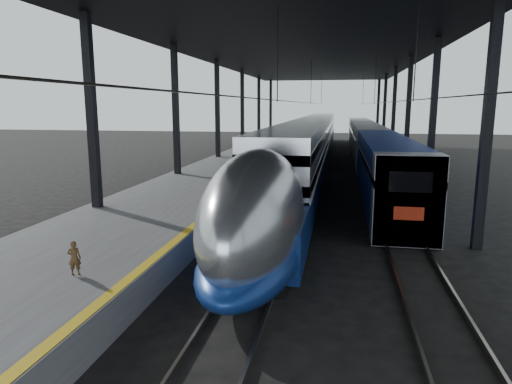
# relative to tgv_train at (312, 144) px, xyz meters

# --- Properties ---
(ground) EXTENTS (160.00, 160.00, 0.00)m
(ground) POSITION_rel_tgv_train_xyz_m (-2.00, -27.91, -1.95)
(ground) COLOR black
(ground) RESTS_ON ground
(platform) EXTENTS (6.00, 80.00, 1.00)m
(platform) POSITION_rel_tgv_train_xyz_m (-5.50, -7.91, -1.45)
(platform) COLOR #4C4C4F
(platform) RESTS_ON ground
(yellow_strip) EXTENTS (0.30, 80.00, 0.01)m
(yellow_strip) POSITION_rel_tgv_train_xyz_m (-2.70, -7.91, -0.95)
(yellow_strip) COLOR gold
(yellow_strip) RESTS_ON platform
(rails) EXTENTS (6.52, 80.00, 0.16)m
(rails) POSITION_rel_tgv_train_xyz_m (2.50, -7.91, -1.87)
(rails) COLOR slate
(rails) RESTS_ON ground
(canopy) EXTENTS (18.00, 75.00, 9.47)m
(canopy) POSITION_rel_tgv_train_xyz_m (-0.10, -7.91, 7.16)
(canopy) COLOR black
(canopy) RESTS_ON ground
(tgv_train) EXTENTS (2.91, 65.20, 4.17)m
(tgv_train) POSITION_rel_tgv_train_xyz_m (0.00, 0.00, 0.00)
(tgv_train) COLOR #ACAEB3
(tgv_train) RESTS_ON ground
(second_train) EXTENTS (2.57, 56.05, 3.54)m
(second_train) POSITION_rel_tgv_train_xyz_m (5.00, 3.77, -0.16)
(second_train) COLOR navy
(second_train) RESTS_ON ground
(child) EXTENTS (0.38, 0.31, 0.91)m
(child) POSITION_rel_tgv_train_xyz_m (-4.19, -30.46, -0.50)
(child) COLOR #463117
(child) RESTS_ON platform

